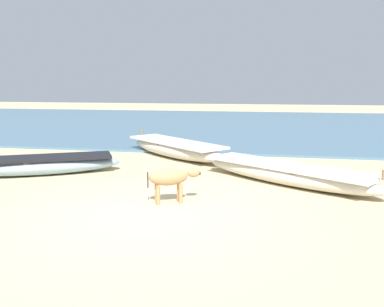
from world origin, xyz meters
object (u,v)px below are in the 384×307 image
fishing_boat_1 (41,165)px  fishing_boat_0 (287,173)px  fishing_boat_4 (175,148)px  calf_near_tan (170,178)px

fishing_boat_1 → fishing_boat_0: bearing=154.0°
fishing_boat_4 → calf_near_tan: bearing=143.2°
fishing_boat_4 → calf_near_tan: 5.06m
fishing_boat_1 → calf_near_tan: calf_near_tan is taller
fishing_boat_0 → calf_near_tan: 3.06m
fishing_boat_4 → calf_near_tan: (1.07, -4.94, 0.21)m
calf_near_tan → fishing_boat_1: bearing=128.5°
fishing_boat_0 → calf_near_tan: calf_near_tan is taller
fishing_boat_0 → fishing_boat_4: bearing=173.0°
fishing_boat_0 → calf_near_tan: size_ratio=4.31×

